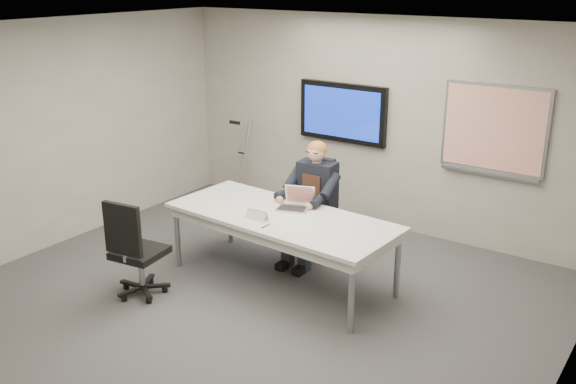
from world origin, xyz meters
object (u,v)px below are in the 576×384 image
Objects in this scene: office_chair_near at (138,266)px; laptop at (296,203)px; seated_person at (308,215)px; office_chair_far at (319,231)px; conference_table at (282,223)px.

office_chair_near is 2.61× the size of laptop.
office_chair_far is at bearing 88.24° from seated_person.
office_chair_near is 0.77× the size of seated_person.
office_chair_far is 0.38m from seated_person.
office_chair_far is at bearing 97.14° from conference_table.
seated_person is at bearing -100.83° from office_chair_far.
office_chair_far is 0.86× the size of office_chair_near.
conference_table is 1.61m from office_chair_near.
conference_table is 2.76× the size of office_chair_far.
seated_person reaches higher than office_chair_near.
seated_person is 3.40× the size of laptop.
conference_table is at bearing -140.00° from office_chair_near.
office_chair_near is at bearing -129.12° from office_chair_far.
laptop is (0.06, -0.60, 0.56)m from office_chair_far.
seated_person reaches higher than office_chair_far.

